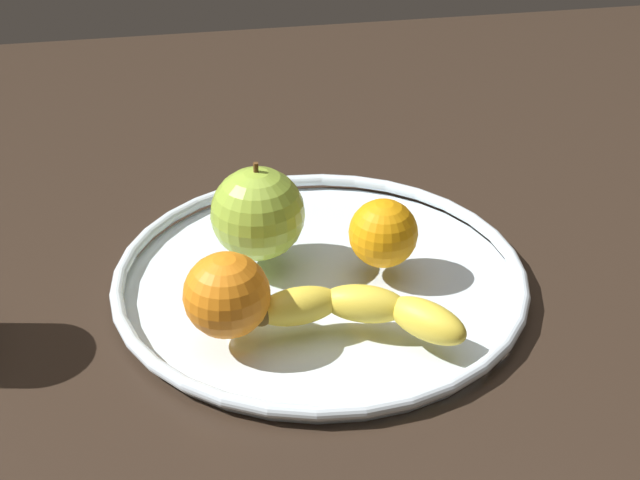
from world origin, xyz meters
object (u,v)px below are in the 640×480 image
(fruit_bowl, at_px, (320,277))
(banana, at_px, (358,310))
(apple, at_px, (258,214))
(orange_front_right, at_px, (384,236))
(orange_front_left, at_px, (227,295))

(fruit_bowl, height_order, banana, banana)
(apple, relative_size, orange_front_right, 1.50)
(orange_front_left, height_order, orange_front_right, orange_front_left)
(apple, relative_size, orange_front_left, 1.33)
(banana, relative_size, apple, 1.88)
(apple, height_order, orange_front_right, apple)
(banana, bearing_deg, apple, -40.60)
(fruit_bowl, distance_m, orange_front_left, 0.12)
(orange_front_right, bearing_deg, apple, -20.10)
(banana, bearing_deg, fruit_bowl, -58.83)
(banana, relative_size, orange_front_left, 2.51)
(fruit_bowl, xyz_separation_m, orange_front_right, (-0.06, 0.00, 0.04))
(apple, distance_m, orange_front_left, 0.11)
(fruit_bowl, bearing_deg, apple, -34.94)
(apple, bearing_deg, fruit_bowl, 145.06)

